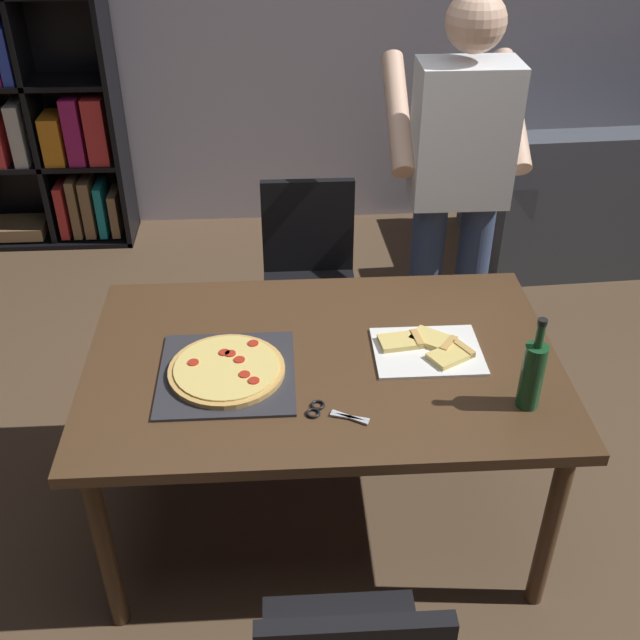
% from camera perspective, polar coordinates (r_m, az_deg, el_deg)
% --- Properties ---
extents(ground_plane, '(12.00, 12.00, 0.00)m').
position_cam_1_polar(ground_plane, '(3.07, 0.17, -14.08)').
color(ground_plane, brown).
extents(dining_table, '(1.57, 1.01, 0.75)m').
position_cam_1_polar(dining_table, '(2.60, 0.19, -4.08)').
color(dining_table, '#4C331E').
rests_on(dining_table, ground_plane).
extents(chair_far_side, '(0.42, 0.42, 0.90)m').
position_cam_1_polar(chair_far_side, '(3.51, -0.81, 3.85)').
color(chair_far_side, black).
rests_on(chair_far_side, ground_plane).
extents(couch, '(1.74, 0.94, 0.85)m').
position_cam_1_polar(couch, '(4.92, 21.57, 7.99)').
color(couch, '#4C515B').
rests_on(couch, ground_plane).
extents(person_serving_pizza, '(0.55, 0.54, 1.75)m').
position_cam_1_polar(person_serving_pizza, '(3.17, 10.13, 9.68)').
color(person_serving_pizza, '#38476B').
rests_on(person_serving_pizza, ground_plane).
extents(pepperoni_pizza_on_tray, '(0.44, 0.44, 0.04)m').
position_cam_1_polar(pepperoni_pizza_on_tray, '(2.49, -6.94, -3.78)').
color(pepperoni_pizza_on_tray, '#2D2D33').
rests_on(pepperoni_pizza_on_tray, dining_table).
extents(pizza_slices_on_towel, '(0.36, 0.28, 0.03)m').
position_cam_1_polar(pizza_slices_on_towel, '(2.60, 8.07, -2.11)').
color(pizza_slices_on_towel, white).
rests_on(pizza_slices_on_towel, dining_table).
extents(wine_bottle, '(0.07, 0.07, 0.32)m').
position_cam_1_polar(wine_bottle, '(2.38, 15.50, -3.88)').
color(wine_bottle, '#194723').
rests_on(wine_bottle, dining_table).
extents(kitchen_scissors, '(0.20, 0.13, 0.01)m').
position_cam_1_polar(kitchen_scissors, '(2.33, 0.58, -6.84)').
color(kitchen_scissors, silver).
rests_on(kitchen_scissors, dining_table).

